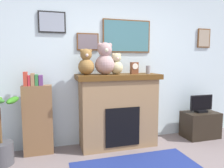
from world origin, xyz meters
TOP-DOWN VIEW (x-y plane):
  - back_wall at (0.00, 2.00)m, footprint 5.20×0.15m
  - fireplace at (0.05, 1.71)m, footprint 1.35×0.52m
  - bookshelf at (-1.20, 1.74)m, footprint 0.42×0.16m
  - potted_plant at (-1.66, 1.54)m, footprint 0.57×0.55m
  - tv_stand at (1.62, 1.64)m, footprint 0.62×0.40m
  - television at (1.62, 1.64)m, footprint 0.45×0.14m
  - candle_jar at (0.57, 1.69)m, footprint 0.08×0.08m
  - mantel_clock at (0.32, 1.69)m, footprint 0.12×0.09m
  - teddy_bear_grey at (-0.47, 1.69)m, footprint 0.25×0.25m
  - teddy_bear_cream at (-0.17, 1.69)m, footprint 0.31×0.31m
  - teddy_bear_tan at (0.02, 1.69)m, footprint 0.21×0.21m

SIDE VIEW (x-z plane):
  - tv_stand at x=1.62m, z-range 0.00..0.47m
  - potted_plant at x=-1.66m, z-range -0.14..0.80m
  - bookshelf at x=-1.20m, z-range -0.06..1.19m
  - fireplace at x=0.05m, z-range 0.01..1.19m
  - television at x=1.62m, z-range 0.45..0.77m
  - candle_jar at x=0.57m, z-range 1.19..1.32m
  - mantel_clock at x=0.32m, z-range 1.19..1.38m
  - back_wall at x=0.00m, z-range 0.01..2.61m
  - teddy_bear_tan at x=0.02m, z-range 1.17..1.51m
  - teddy_bear_grey at x=-0.47m, z-range 1.17..1.56m
  - teddy_bear_cream at x=-0.17m, z-range 1.16..1.66m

